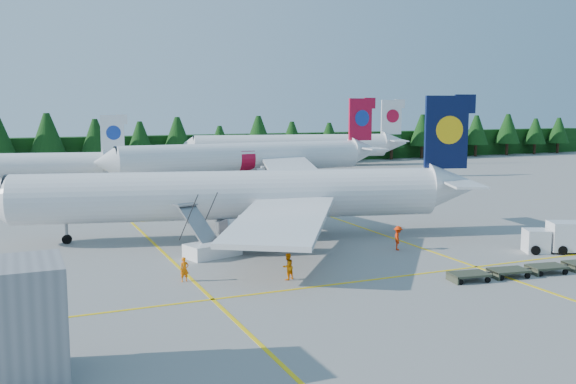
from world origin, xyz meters
name	(u,v)px	position (x,y,z in m)	size (l,w,h in m)	color
ground	(364,257)	(0.00, 0.00, 0.00)	(320.00, 320.00, 0.00)	gray
taxi_stripe_a	(136,226)	(-14.00, 20.00, 0.01)	(0.25, 120.00, 0.01)	yellow
taxi_stripe_b	(320,213)	(6.00, 20.00, 0.01)	(0.25, 120.00, 0.01)	yellow
taxi_stripe_cross	(407,275)	(0.00, -6.00, 0.01)	(80.00, 0.25, 0.01)	yellow
treeline_hedge	(151,151)	(0.00, 82.00, 3.00)	(220.00, 4.00, 6.00)	black
airliner_navy	(222,196)	(-8.00, 11.06, 3.79)	(42.61, 34.63, 12.62)	silver
airliner_red	(239,158)	(6.64, 48.86, 3.88)	(44.43, 36.55, 12.92)	silver
airliner_far_right	(285,146)	(24.20, 72.26, 4.04)	(43.83, 12.82, 12.90)	silver
airstairs	(210,245)	(-10.84, 5.17, 0.82)	(4.65, 6.32, 3.77)	silver
service_truck	(558,237)	(15.10, -4.75, 1.23)	(5.45, 3.79, 2.48)	white
dolly_train	(528,268)	(7.80, -9.20, 0.48)	(12.33, 2.71, 0.15)	#393D2C
uld_pair	(239,230)	(-7.08, 9.22, 1.03)	(4.56, 3.71, 1.53)	#393D2C
crew_a	(184,269)	(-14.56, -1.35, 0.83)	(0.60, 0.40, 1.66)	#F96905
crew_b	(288,267)	(-8.03, -3.69, 0.91)	(0.89, 0.69, 1.83)	orange
crew_c	(398,238)	(3.82, 1.04, 0.99)	(0.82, 0.56, 1.98)	red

